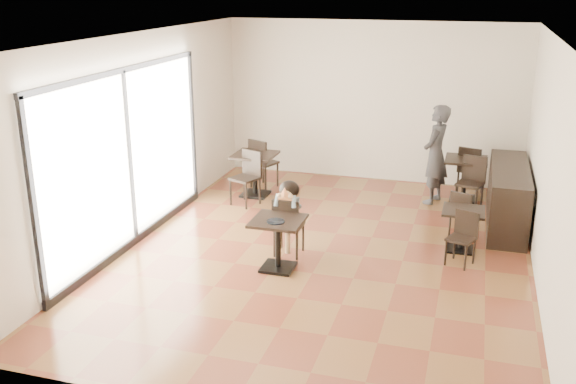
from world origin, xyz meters
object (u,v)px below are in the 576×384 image
at_px(chair_left_a, 264,163).
at_px(adult_patron, 436,154).
at_px(child_table, 278,244).
at_px(chair_mid_b, 461,239).
at_px(cafe_table_left, 255,175).
at_px(chair_left_b, 245,179).
at_px(child, 289,218).
at_px(child_chair, 289,226).
at_px(chair_back_a, 471,170).
at_px(cafe_table_mid, 462,230).
at_px(chair_back_b, 470,184).
at_px(chair_mid_a, 464,214).
at_px(cafe_table_back, 465,179).

bearing_deg(chair_left_a, adult_patron, -158.24).
xyz_separation_m(child_table, chair_mid_b, (2.48, 0.89, 0.02)).
distance_m(cafe_table_left, chair_mid_b, 4.44).
bearing_deg(chair_left_b, child, -32.45).
xyz_separation_m(child_chair, chair_back_a, (2.54, 3.72, 0.03)).
distance_m(cafe_table_mid, chair_back_a, 2.84).
height_order(cafe_table_mid, chair_back_b, chair_back_b).
height_order(cafe_table_mid, chair_back_a, chair_back_a).
relative_size(child, chair_left_a, 1.15).
distance_m(child, chair_mid_b, 2.51).
distance_m(child_table, adult_patron, 4.10).
bearing_deg(cafe_table_mid, chair_back_a, 88.89).
bearing_deg(chair_mid_a, child_chair, 51.48).
xyz_separation_m(adult_patron, cafe_table_back, (0.55, 0.30, -0.52)).
distance_m(child_table, chair_back_a, 4.97).
bearing_deg(child_chair, chair_back_b, -132.24).
relative_size(child_table, chair_left_a, 0.76).
xyz_separation_m(cafe_table_mid, chair_mid_b, (0.00, -0.55, 0.07)).
xyz_separation_m(adult_patron, chair_mid_a, (0.60, -1.61, -0.52)).
bearing_deg(child_chair, cafe_table_back, -126.04).
bearing_deg(chair_mid_a, adult_patron, -48.27).
distance_m(child_chair, cafe_table_mid, 2.64).
xyz_separation_m(child_table, adult_patron, (1.89, 3.60, 0.54)).
bearing_deg(chair_back_b, cafe_table_back, 116.23).
bearing_deg(chair_left_a, chair_left_b, 111.41).
xyz_separation_m(adult_patron, chair_left_a, (-3.30, -0.02, -0.42)).
bearing_deg(adult_patron, cafe_table_back, 134.30).
xyz_separation_m(child_chair, chair_left_a, (-1.41, 3.03, 0.04)).
height_order(chair_left_a, chair_back_b, chair_left_a).
bearing_deg(child_table, chair_left_b, 119.60).
height_order(adult_patron, chair_left_b, adult_patron).
relative_size(child_chair, cafe_table_back, 1.14).
distance_m(chair_mid_a, chair_back_b, 1.36).
bearing_deg(chair_back_b, chair_mid_a, -76.80).
bearing_deg(child_chair, child, -0.00).
distance_m(chair_left_a, chair_back_a, 4.01).
bearing_deg(child, child_chair, 0.00).
distance_m(chair_mid_b, chair_back_b, 2.46).
distance_m(child, adult_patron, 3.60).
relative_size(child_table, chair_back_b, 0.79).
bearing_deg(chair_left_b, chair_left_a, 111.41).
bearing_deg(chair_left_a, chair_mid_a, 179.18).
bearing_deg(child_table, chair_mid_a, 38.65).
bearing_deg(child_table, cafe_table_back, 58.00).
bearing_deg(chair_mid_b, chair_back_b, 110.16).
distance_m(chair_mid_a, chair_back_a, 2.28).
xyz_separation_m(child, chair_back_a, (2.54, 3.72, -0.09)).
bearing_deg(chair_back_a, adult_patron, 61.48).
xyz_separation_m(chair_mid_a, chair_mid_b, (0.00, -1.10, 0.00)).
bearing_deg(child_chair, chair_left_b, -53.86).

